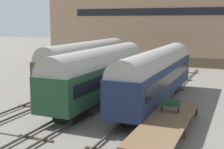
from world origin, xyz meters
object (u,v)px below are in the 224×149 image
Objects in this scene: train_car_green at (100,72)px; train_car_brown at (87,60)px; bench at (170,105)px; train_car_navy at (157,73)px.

train_car_green is 0.94× the size of train_car_brown.
bench is at bearing -27.86° from train_car_green.
train_car_green is 5.14m from train_car_navy.
train_car_brown reaches higher than train_car_navy.
train_car_navy is at bearing 114.30° from bench.
train_car_brown is 0.97× the size of train_car_navy.
train_car_brown reaches higher than bench.
bench is (12.25, -10.88, -1.31)m from train_car_brown.
train_car_green is at bearing 152.14° from bench.
train_car_brown is 16.43m from bench.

